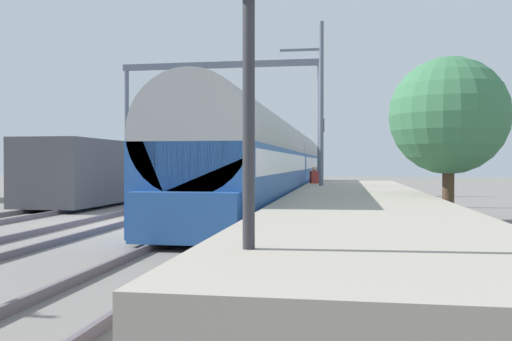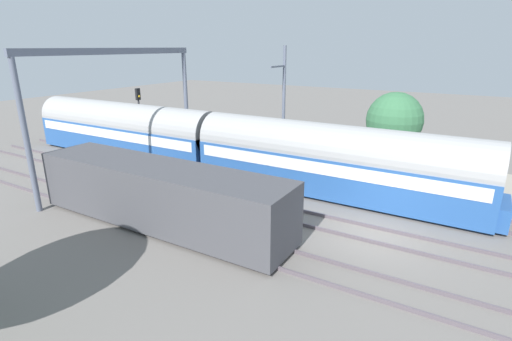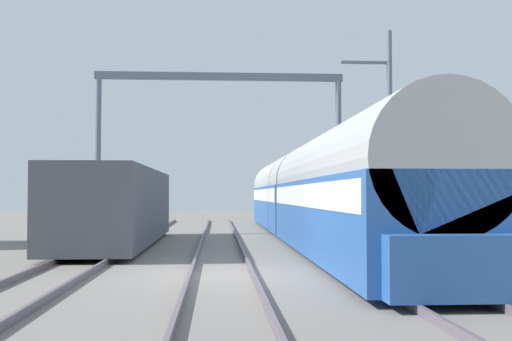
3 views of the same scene
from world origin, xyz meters
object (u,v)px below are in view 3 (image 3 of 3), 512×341
at_px(railway_signal_far, 321,174).
at_px(catenary_gantry, 220,119).
at_px(person_crossing, 362,216).
at_px(freight_car, 118,206).
at_px(passenger_train, 310,193).

xyz_separation_m(railway_signal_far, catenary_gantry, (-5.76, -4.76, 2.49)).
relative_size(person_crossing, catenary_gantry, 0.14).
bearing_deg(railway_signal_far, person_crossing, -89.71).
distance_m(freight_car, railway_signal_far, 14.86).
xyz_separation_m(passenger_train, railway_signal_far, (1.92, 8.51, 1.13)).
bearing_deg(person_crossing, railway_signal_far, -117.58).
height_order(freight_car, catenary_gantry, catenary_gantry).
bearing_deg(passenger_train, railway_signal_far, 77.30).
distance_m(person_crossing, catenary_gantry, 8.93).
bearing_deg(catenary_gantry, person_crossing, -40.83).
distance_m(passenger_train, person_crossing, 2.52).
bearing_deg(railway_signal_far, freight_car, -130.52).
bearing_deg(freight_car, person_crossing, 8.54).
bearing_deg(person_crossing, passenger_train, -60.69).
distance_m(freight_car, catenary_gantry, 8.58).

